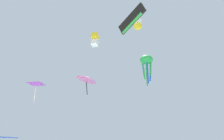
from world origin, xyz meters
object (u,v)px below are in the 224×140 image
kite_parafoil_black (132,19)px  kite_diamond_purple (36,85)px  kite_delta_pink (87,78)px  kite_box_white (138,23)px  kite_box_yellow (95,40)px  kite_octopus_green (147,61)px

kite_parafoil_black → kite_diamond_purple: size_ratio=1.24×
kite_delta_pink → kite_box_white: bearing=36.7°
kite_diamond_purple → kite_box_yellow: kite_box_yellow is taller
kite_box_white → kite_diamond_purple: bearing=60.5°
kite_box_white → kite_octopus_green: size_ratio=0.34×
kite_box_yellow → kite_octopus_green: bearing=51.0°
kite_parafoil_black → kite_octopus_green: bearing=-53.4°
kite_box_white → kite_box_yellow: bearing=35.7°
kite_box_yellow → kite_parafoil_black: bearing=-48.8°
kite_octopus_green → kite_delta_pink: bearing=-155.7°
kite_octopus_green → kite_box_yellow: 12.51m
kite_box_white → kite_parafoil_black: 13.06m
kite_delta_pink → kite_box_yellow: size_ratio=2.08×
kite_delta_pink → kite_octopus_green: size_ratio=0.84×
kite_box_white → kite_delta_pink: size_ratio=0.40×
kite_diamond_purple → kite_box_yellow: 13.65m
kite_diamond_purple → kite_octopus_green: bearing=40.8°
kite_parafoil_black → kite_octopus_green: 20.55m
kite_box_white → kite_box_yellow: kite_box_white is taller
kite_octopus_green → kite_box_yellow: size_ratio=2.46×
kite_delta_pink → kite_diamond_purple: bearing=-29.7°
kite_octopus_green → kite_diamond_purple: bearing=-114.9°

